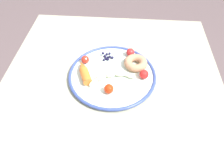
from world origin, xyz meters
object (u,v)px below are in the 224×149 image
Objects in this scene: plate at (112,75)px; carrot_orange at (84,72)px; blueberry_pile at (107,56)px; dining_table at (111,103)px; tomato_near at (109,89)px; tomato_extra at (144,74)px; banana at (111,76)px; donut at (136,63)px; tomato_mid at (85,59)px; tomato_far at (130,52)px.

carrot_orange is at bearing 95.38° from plate.
carrot_orange reaches higher than blueberry_pile.
dining_table is 0.14m from tomato_near.
tomato_near is (-0.18, -0.02, 0.01)m from blueberry_pile.
tomato_extra is at bearing -57.35° from tomato_near.
banana is 1.90× the size of donut.
dining_table is 26.72× the size of tomato_near.
dining_table is 0.19m from tomato_extra.
blueberry_pile is at bearing 16.04° from plate.
donut is 0.20m from tomato_mid.
tomato_far is at bearing -30.25° from plate.
blueberry_pile is at bearing 7.03° from tomato_near.
donut is 0.12m from blueberry_pile.
tomato_far is at bearing -19.65° from tomato_near.
donut is at bearing 26.65° from tomato_extra.
tomato_extra is (-0.01, -0.12, 0.02)m from plate.
banana reaches higher than blueberry_pile.
carrot_orange is at bearing 143.03° from blueberry_pile.
banana is at bearing 152.32° from tomato_far.
tomato_near reaches higher than tomato_mid.
banana is 0.10m from carrot_orange.
tomato_near is 0.99× the size of tomato_extra.
banana reaches higher than plate.
blueberry_pile reaches higher than plate.
tomato_extra is at bearing -92.91° from plate.
tomato_mid reaches higher than dining_table.
plate is 0.02m from banana.
tomato_near is at bearing 146.42° from donut.
donut is 2.73× the size of tomato_far.
tomato_mid is at bearing 107.38° from tomato_far.
plate is 1.92× the size of banana.
plate is 0.11m from donut.
tomato_near is (-0.14, 0.10, 0.00)m from donut.
banana is at bearing 95.63° from tomato_extra.
tomato_far is 0.97× the size of tomato_extra.
plate is 3.63× the size of donut.
tomato_far is at bearing -72.62° from tomato_mid.
tomato_near is at bearing 122.65° from tomato_extra.
plate is 9.93× the size of tomato_far.
plate is at bearing -163.96° from blueberry_pile.
tomato_near is at bearing -172.97° from blueberry_pile.
banana is 0.12m from donut.
carrot_orange is 0.23m from tomato_extra.
donut is at bearing -33.58° from tomato_near.
blueberry_pile is at bearing 11.03° from dining_table.
plate is 0.11m from carrot_orange.
donut reaches higher than blueberry_pile.
tomato_extra is (0.08, -0.13, 0.00)m from tomato_near.
dining_table is 9.99× the size of donut.
tomato_extra is (-0.10, -0.15, 0.01)m from blueberry_pile.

